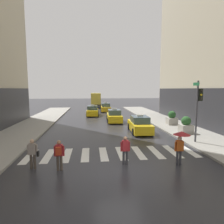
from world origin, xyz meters
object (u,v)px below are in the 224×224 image
object	(u,v)px
traffic_light_pole	(198,103)
pedestrian_with_handbag	(33,152)
taxi_second	(114,116)
pedestrian_with_umbrella	(181,139)
pedestrian_plain_coat	(125,149)
planter_near_corner	(186,125)
taxi_lead	(140,125)
pedestrian_with_backpack	(59,153)
planter_mid_block	(172,118)
taxi_fourth	(106,108)
box_truck	(96,99)
taxi_third	(93,111)

from	to	relation	value
traffic_light_pole	pedestrian_with_handbag	world-z (taller)	traffic_light_pole
taxi_second	pedestrian_with_umbrella	distance (m)	15.14
pedestrian_plain_coat	planter_near_corner	world-z (taller)	planter_near_corner
traffic_light_pole	pedestrian_plain_coat	xyz separation A→B (m)	(-6.40, -3.65, -2.32)
traffic_light_pole	taxi_lead	xyz separation A→B (m)	(-3.46, 4.55, -2.53)
taxi_lead	pedestrian_with_umbrella	distance (m)	8.56
pedestrian_with_backpack	planter_mid_block	size ratio (longest dim) A/B	1.03
pedestrian_plain_coat	planter_mid_block	distance (m)	13.50
traffic_light_pole	pedestrian_with_backpack	xyz separation A→B (m)	(-10.00, -4.10, -2.29)
taxi_second	pedestrian_with_backpack	size ratio (longest dim) A/B	2.79
pedestrian_with_umbrella	taxi_fourth	bearing A→B (deg)	94.70
taxi_fourth	pedestrian_with_umbrella	xyz separation A→B (m)	(2.21, -26.92, 0.79)
pedestrian_with_backpack	planter_mid_block	bearing A→B (deg)	46.07
taxi_lead	taxi_second	world-z (taller)	same
planter_mid_block	planter_near_corner	bearing A→B (deg)	-96.77
taxi_second	box_truck	xyz separation A→B (m)	(-1.79, 21.41, 1.13)
pedestrian_with_backpack	planter_near_corner	world-z (taller)	planter_near_corner
pedestrian_with_backpack	planter_near_corner	xyz separation A→B (m)	(10.66, 7.15, -0.10)
taxi_second	taxi_fourth	distance (m)	11.93
taxi_second	planter_near_corner	world-z (taller)	taxi_second
box_truck	pedestrian_with_handbag	size ratio (longest dim) A/B	4.62
planter_near_corner	pedestrian_with_backpack	bearing A→B (deg)	-146.15
pedestrian_with_handbag	planter_mid_block	size ratio (longest dim) A/B	1.03
taxi_lead	traffic_light_pole	bearing A→B (deg)	-52.75
pedestrian_with_umbrella	planter_mid_block	size ratio (longest dim) A/B	1.21
taxi_second	taxi_fourth	world-z (taller)	same
planter_mid_block	box_truck	bearing A→B (deg)	108.27
taxi_second	taxi_fourth	bearing A→B (deg)	91.08
pedestrian_with_umbrella	traffic_light_pole	bearing A→B (deg)	50.58
traffic_light_pole	planter_near_corner	world-z (taller)	traffic_light_pole
taxi_lead	taxi_second	distance (m)	6.72
pedestrian_with_backpack	pedestrian_with_handbag	world-z (taller)	same
taxi_fourth	pedestrian_with_umbrella	size ratio (longest dim) A/B	2.37
taxi_lead	taxi_third	xyz separation A→B (m)	(-4.60, 12.78, 0.00)
taxi_fourth	taxi_third	bearing A→B (deg)	-114.71
pedestrian_with_umbrella	pedestrian_with_handbag	size ratio (longest dim) A/B	1.18
taxi_lead	planter_near_corner	xyz separation A→B (m)	(4.11, -1.50, 0.15)
taxi_fourth	planter_near_corner	bearing A→B (deg)	-72.87
taxi_second	taxi_lead	bearing A→B (deg)	-74.51
taxi_fourth	pedestrian_with_backpack	xyz separation A→B (m)	(-4.53, -27.05, 0.25)
taxi_third	planter_mid_block	distance (m)	13.48
pedestrian_with_umbrella	pedestrian_with_backpack	bearing A→B (deg)	-178.89
box_truck	pedestrian_with_backpack	world-z (taller)	box_truck
pedestrian_with_handbag	planter_mid_block	xyz separation A→B (m)	(12.65, 11.21, -0.06)
taxi_fourth	taxi_lead	bearing A→B (deg)	-83.74
box_truck	pedestrian_with_backpack	size ratio (longest dim) A/B	4.62
taxi_lead	taxi_fourth	distance (m)	18.51
taxi_lead	taxi_third	bearing A→B (deg)	109.80
pedestrian_with_umbrella	pedestrian_with_backpack	size ratio (longest dim) A/B	1.18
pedestrian_with_handbag	planter_mid_block	distance (m)	16.90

